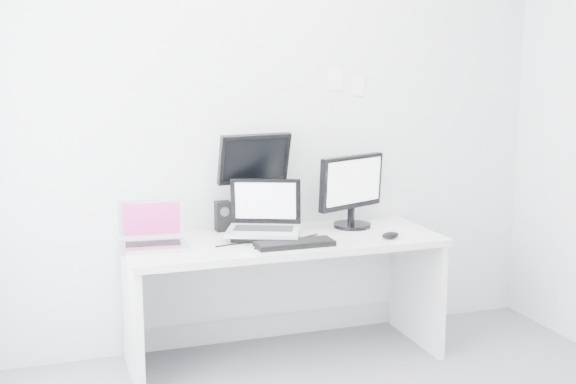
# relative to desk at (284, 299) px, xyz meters

# --- Properties ---
(back_wall) EXTENTS (3.60, 0.00, 3.60)m
(back_wall) POSITION_rel_desk_xyz_m (0.00, 0.35, 0.99)
(back_wall) COLOR silver
(back_wall) RESTS_ON ground
(desk) EXTENTS (1.80, 0.70, 0.73)m
(desk) POSITION_rel_desk_xyz_m (0.00, 0.00, 0.00)
(desk) COLOR silver
(desk) RESTS_ON ground
(macbook) EXTENTS (0.38, 0.30, 0.27)m
(macbook) POSITION_rel_desk_xyz_m (-0.74, 0.00, 0.50)
(macbook) COLOR #BDBDC2
(macbook) RESTS_ON desk
(speaker) EXTENTS (0.10, 0.10, 0.18)m
(speaker) POSITION_rel_desk_xyz_m (-0.28, 0.29, 0.45)
(speaker) COLOR black
(speaker) RESTS_ON desk
(dell_laptop) EXTENTS (0.50, 0.45, 0.34)m
(dell_laptop) POSITION_rel_desk_xyz_m (-0.12, 0.01, 0.54)
(dell_laptop) COLOR #A4A6AB
(dell_laptop) RESTS_ON desk
(rear_monitor) EXTENTS (0.46, 0.22, 0.60)m
(rear_monitor) POSITION_rel_desk_xyz_m (-0.10, 0.25, 0.66)
(rear_monitor) COLOR black
(rear_monitor) RESTS_ON desk
(samsung_monitor) EXTENTS (0.55, 0.40, 0.46)m
(samsung_monitor) POSITION_rel_desk_xyz_m (0.48, 0.13, 0.59)
(samsung_monitor) COLOR black
(samsung_monitor) RESTS_ON desk
(keyboard) EXTENTS (0.43, 0.15, 0.03)m
(keyboard) POSITION_rel_desk_xyz_m (-0.00, -0.20, 0.38)
(keyboard) COLOR black
(keyboard) RESTS_ON desk
(mouse) EXTENTS (0.14, 0.11, 0.04)m
(mouse) POSITION_rel_desk_xyz_m (0.57, -0.21, 0.38)
(mouse) COLOR black
(mouse) RESTS_ON desk
(wall_note_0) EXTENTS (0.10, 0.00, 0.14)m
(wall_note_0) POSITION_rel_desk_xyz_m (0.45, 0.34, 1.26)
(wall_note_0) COLOR white
(wall_note_0) RESTS_ON back_wall
(wall_note_1) EXTENTS (0.09, 0.00, 0.13)m
(wall_note_1) POSITION_rel_desk_xyz_m (0.60, 0.34, 1.22)
(wall_note_1) COLOR white
(wall_note_1) RESTS_ON back_wall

